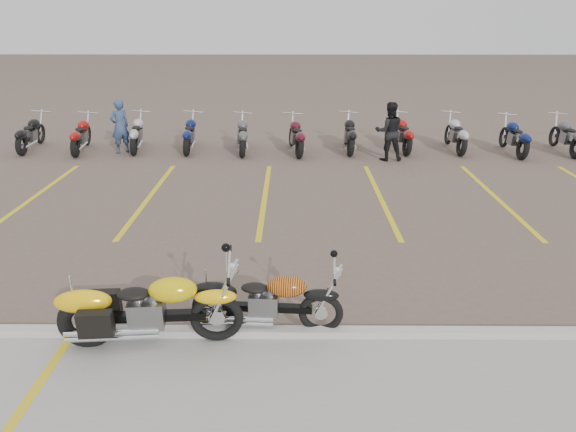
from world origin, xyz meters
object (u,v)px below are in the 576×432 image
at_px(yellow_cruiser, 147,311).
at_px(flame_cruiser, 263,304).
at_px(person_a, 120,126).
at_px(person_b, 389,131).

relative_size(yellow_cruiser, flame_cruiser, 1.16).
bearing_deg(yellow_cruiser, person_a, 103.26).
xyz_separation_m(yellow_cruiser, person_b, (4.66, 9.68, 0.36)).
xyz_separation_m(yellow_cruiser, flame_cruiser, (1.48, 0.33, -0.07)).
distance_m(yellow_cruiser, person_b, 10.75).
xyz_separation_m(yellow_cruiser, person_a, (-3.35, 10.52, 0.33)).
height_order(yellow_cruiser, person_a, person_a).
relative_size(person_a, person_b, 0.96).
bearing_deg(flame_cruiser, person_a, 119.45).
height_order(flame_cruiser, person_b, person_b).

